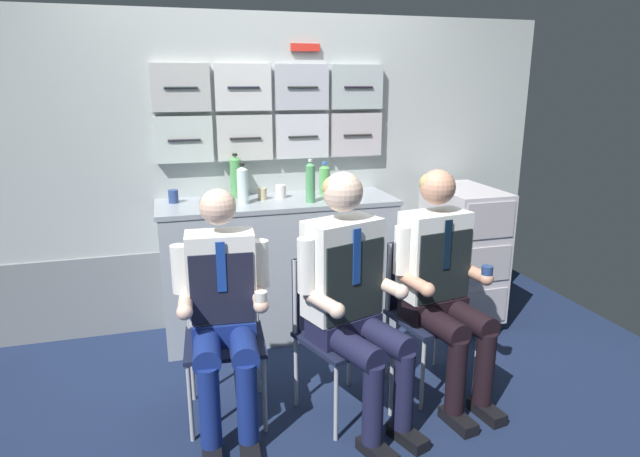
# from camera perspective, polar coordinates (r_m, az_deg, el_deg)

# --- Properties ---
(ground) EXTENTS (4.80, 4.80, 0.04)m
(ground) POSITION_cam_1_polar(r_m,az_deg,el_deg) (3.02, -0.31, -19.67)
(ground) COLOR #182442
(galley_bulkhead) EXTENTS (4.20, 0.14, 2.15)m
(galley_bulkhead) POSITION_cam_1_polar(r_m,az_deg,el_deg) (3.87, -5.87, 5.80)
(galley_bulkhead) COLOR #B1B9B8
(galley_bulkhead) RESTS_ON ground
(galley_counter) EXTENTS (1.58, 0.53, 0.94)m
(galley_counter) POSITION_cam_1_polar(r_m,az_deg,el_deg) (3.75, -4.32, -4.03)
(galley_counter) COLOR #A1AAB3
(galley_counter) RESTS_ON ground
(service_trolley) EXTENTS (0.40, 0.65, 0.98)m
(service_trolley) POSITION_cam_1_polar(r_m,az_deg,el_deg) (4.05, 14.71, -2.29)
(service_trolley) COLOR black
(service_trolley) RESTS_ON ground
(folding_chair_left) EXTENTS (0.43, 0.43, 0.83)m
(folding_chair_left) POSITION_cam_1_polar(r_m,az_deg,el_deg) (2.91, -10.13, -9.26)
(folding_chair_left) COLOR #A8AAAF
(folding_chair_left) RESTS_ON ground
(crew_member_left) EXTENTS (0.48, 0.60, 1.21)m
(crew_member_left) POSITION_cam_1_polar(r_m,az_deg,el_deg) (2.70, -10.16, -7.81)
(crew_member_left) COLOR black
(crew_member_left) RESTS_ON ground
(folding_chair_center) EXTENTS (0.51, 0.51, 0.83)m
(folding_chair_center) POSITION_cam_1_polar(r_m,az_deg,el_deg) (2.89, 1.34, -9.20)
(folding_chair_center) COLOR #A8AAAF
(folding_chair_center) RESTS_ON ground
(crew_member_center) EXTENTS (0.55, 0.70, 1.29)m
(crew_member_center) POSITION_cam_1_polar(r_m,az_deg,el_deg) (2.70, 3.35, -6.43)
(crew_member_center) COLOR black
(crew_member_center) RESTS_ON ground
(folding_chair_right) EXTENTS (0.46, 0.46, 0.83)m
(folding_chair_right) POSITION_cam_1_polar(r_m,az_deg,el_deg) (3.18, 10.77, -7.14)
(folding_chair_right) COLOR #A8AAAF
(folding_chair_right) RESTS_ON ground
(crew_member_right) EXTENTS (0.51, 0.65, 1.26)m
(crew_member_right) POSITION_cam_1_polar(r_m,az_deg,el_deg) (3.00, 12.72, -4.94)
(crew_member_right) COLOR black
(crew_member_right) RESTS_ON ground
(water_bottle_short) EXTENTS (0.08, 0.08, 0.23)m
(water_bottle_short) POSITION_cam_1_polar(r_m,az_deg,el_deg) (3.77, 0.49, 5.18)
(water_bottle_short) COLOR #53A255
(water_bottle_short) RESTS_ON galley_counter
(water_bottle_tall) EXTENTS (0.07, 0.07, 0.26)m
(water_bottle_tall) POSITION_cam_1_polar(r_m,az_deg,el_deg) (3.52, -8.14, 4.58)
(water_bottle_tall) COLOR silver
(water_bottle_tall) RESTS_ON galley_counter
(sparkling_bottle_green) EXTENTS (0.06, 0.06, 0.28)m
(sparkling_bottle_green) POSITION_cam_1_polar(r_m,az_deg,el_deg) (3.53, -1.02, 4.91)
(sparkling_bottle_green) COLOR #4D985D
(sparkling_bottle_green) RESTS_ON galley_counter
(water_bottle_clear) EXTENTS (0.08, 0.08, 0.30)m
(water_bottle_clear) POSITION_cam_1_polar(r_m,az_deg,el_deg) (3.72, -8.86, 5.40)
(water_bottle_clear) COLOR #4E9852
(water_bottle_clear) RESTS_ON galley_counter
(paper_cup_tan) EXTENTS (0.06, 0.06, 0.08)m
(paper_cup_tan) POSITION_cam_1_polar(r_m,az_deg,el_deg) (3.65, -15.18, 3.31)
(paper_cup_tan) COLOR navy
(paper_cup_tan) RESTS_ON galley_counter
(espresso_cup_small) EXTENTS (0.07, 0.07, 0.09)m
(espresso_cup_small) POSITION_cam_1_polar(r_m,az_deg,el_deg) (3.68, -4.19, 3.94)
(espresso_cup_small) COLOR silver
(espresso_cup_small) RESTS_ON galley_counter
(paper_cup_blue) EXTENTS (0.06, 0.06, 0.08)m
(paper_cup_blue) POSITION_cam_1_polar(r_m,az_deg,el_deg) (3.65, -6.09, 3.68)
(paper_cup_blue) COLOR tan
(paper_cup_blue) RESTS_ON galley_counter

